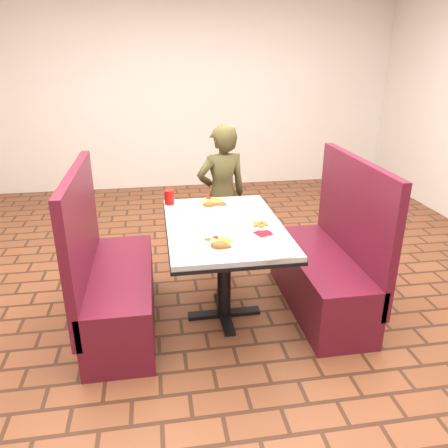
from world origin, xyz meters
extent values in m
plane|color=brown|center=(0.00, 0.00, 0.00)|extent=(7.00, 7.00, 0.00)
cube|color=white|center=(0.00, 3.50, 1.40)|extent=(6.00, 0.04, 2.80)
cube|color=#B4B7B9|center=(0.00, 0.00, 0.73)|extent=(0.80, 1.20, 0.03)
cube|color=black|center=(0.00, 0.00, 0.70)|extent=(0.81, 1.21, 0.02)
cylinder|color=black|center=(0.00, 0.00, 0.36)|extent=(0.10, 0.10, 0.69)
cube|color=black|center=(0.00, 0.00, 0.01)|extent=(0.55, 0.08, 0.03)
cube|color=black|center=(0.00, 0.00, 0.01)|extent=(0.08, 0.55, 0.03)
cube|color=maroon|center=(-0.75, 0.00, 0.23)|extent=(0.45, 1.20, 0.45)
cube|color=maroon|center=(-0.97, 0.00, 0.70)|extent=(0.06, 1.20, 0.95)
cube|color=maroon|center=(0.75, 0.00, 0.23)|extent=(0.45, 1.20, 0.45)
cube|color=maroon|center=(0.97, 0.00, 0.70)|extent=(0.06, 1.20, 0.95)
imported|color=brown|center=(0.14, 0.96, 0.65)|extent=(0.53, 0.40, 1.29)
cylinder|color=white|center=(-0.08, -0.36, 0.76)|extent=(0.25, 0.25, 0.01)
ellipsoid|color=gold|center=(-0.05, -0.32, 0.79)|extent=(0.10, 0.10, 0.05)
ellipsoid|color=#8BC14D|center=(-0.13, -0.31, 0.78)|extent=(0.10, 0.08, 0.03)
cylinder|color=red|center=(-0.10, -0.29, 0.78)|extent=(0.04, 0.04, 0.01)
ellipsoid|color=brown|center=(-0.09, -0.41, 0.80)|extent=(0.11, 0.08, 0.06)
ellipsoid|color=brown|center=(-0.05, -0.42, 0.78)|extent=(0.06, 0.04, 0.04)
cylinder|color=white|center=(-0.16, -0.37, 0.78)|extent=(0.06, 0.06, 0.04)
cylinder|color=brown|center=(-0.16, -0.37, 0.80)|extent=(0.05, 0.05, 0.00)
cylinder|color=white|center=(-0.02, 0.40, 0.76)|extent=(0.30, 0.30, 0.02)
ellipsoid|color=gold|center=(0.01, 0.44, 0.80)|extent=(0.12, 0.12, 0.06)
ellipsoid|color=#8BC14D|center=(-0.08, 0.46, 0.79)|extent=(0.12, 0.10, 0.04)
cylinder|color=red|center=(-0.05, 0.48, 0.79)|extent=(0.04, 0.04, 0.01)
ellipsoid|color=brown|center=(0.04, 0.36, 0.78)|extent=(0.09, 0.09, 0.03)
ellipsoid|color=brown|center=(-0.06, 0.35, 0.80)|extent=(0.10, 0.08, 0.06)
cylinder|color=white|center=(0.24, -0.09, 0.76)|extent=(0.17, 0.17, 0.01)
cube|color=maroon|center=(0.23, -0.21, 0.75)|extent=(0.13, 0.13, 0.00)
cube|color=silver|center=(0.26, -0.15, 0.76)|extent=(0.07, 0.12, 0.00)
cylinder|color=red|center=(-0.36, 0.49, 0.81)|extent=(0.08, 0.08, 0.11)
cube|color=white|center=(0.23, -0.53, 0.76)|extent=(0.20, 0.16, 0.01)
cube|color=silver|center=(-0.07, -0.41, 0.76)|extent=(0.03, 0.17, 0.00)
cube|color=#BABABF|center=(-0.09, -0.37, 0.76)|extent=(0.02, 0.14, 0.00)
camera|label=1|loc=(-0.46, -2.81, 1.88)|focal=35.00mm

